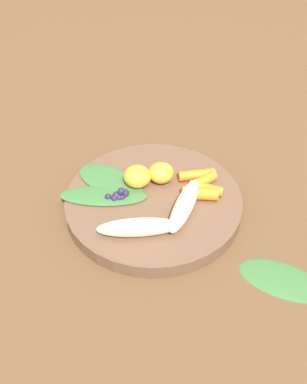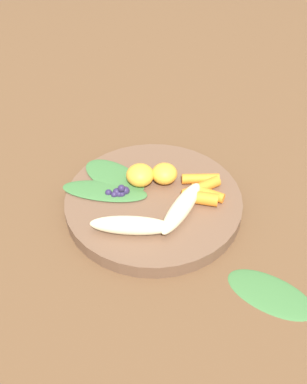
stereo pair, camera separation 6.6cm
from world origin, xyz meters
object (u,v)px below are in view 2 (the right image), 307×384
(bowl, at_px, (154,202))
(banana_peeled_left, at_px, (180,209))
(banana_peeled_right, at_px, (131,225))
(orange_segment_near, at_px, (140,175))
(kale_leaf_stray, at_px, (271,293))

(bowl, distance_m, banana_peeled_left, 0.06)
(banana_peeled_right, relative_size, orange_segment_near, 2.68)
(orange_segment_near, height_order, kale_leaf_stray, orange_segment_near)
(banana_peeled_right, bearing_deg, orange_segment_near, 87.94)
(banana_peeled_right, height_order, kale_leaf_stray, banana_peeled_right)
(kale_leaf_stray, bearing_deg, banana_peeled_right, -173.61)
(bowl, bearing_deg, banana_peeled_left, -3.96)
(orange_segment_near, distance_m, kale_leaf_stray, 0.26)
(banana_peeled_right, height_order, orange_segment_near, orange_segment_near)
(bowl, bearing_deg, banana_peeled_right, -70.77)
(bowl, distance_m, kale_leaf_stray, 0.22)
(banana_peeled_left, bearing_deg, banana_peeled_right, 144.13)
(banana_peeled_right, xyz_separation_m, kale_leaf_stray, (0.19, 0.06, -0.03))
(banana_peeled_right, distance_m, kale_leaf_stray, 0.21)
(orange_segment_near, bearing_deg, bowl, -14.36)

